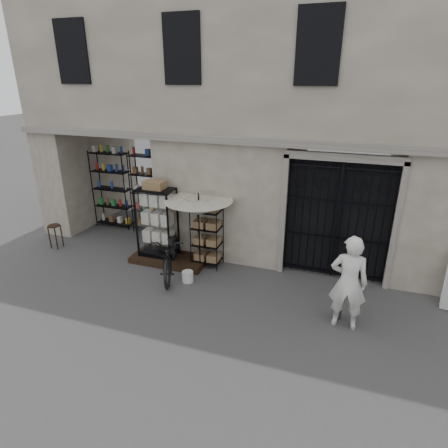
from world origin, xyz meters
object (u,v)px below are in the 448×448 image
at_px(wooden_stool, 56,236).
at_px(shopkeeper, 342,325).
at_px(steel_bollard, 339,302).
at_px(display_cabinet, 157,226).
at_px(market_umbrella, 199,204).
at_px(wire_rack, 207,237).
at_px(bicycle, 173,273).
at_px(white_bucket, 188,276).

bearing_deg(wooden_stool, shopkeeper, -7.74).
relative_size(steel_bollard, shopkeeper, 0.41).
xyz_separation_m(display_cabinet, market_umbrella, (1.21, -0.05, 0.77)).
bearing_deg(shopkeeper, wooden_stool, -7.15).
relative_size(display_cabinet, steel_bollard, 2.50).
bearing_deg(display_cabinet, steel_bollard, -15.37).
xyz_separation_m(display_cabinet, shopkeeper, (4.85, -1.39, -0.98)).
distance_m(wire_rack, bicycle, 1.25).
xyz_separation_m(wooden_stool, shopkeeper, (8.02, -1.09, -0.36)).
bearing_deg(display_cabinet, white_bucket, -35.77).
height_order(market_umbrella, wooden_stool, market_umbrella).
xyz_separation_m(wire_rack, bicycle, (-0.67, -0.69, -0.79)).
bearing_deg(white_bucket, bicycle, 154.48).
distance_m(bicycle, steel_bollard, 4.12).
bearing_deg(market_umbrella, steel_bollard, -17.85).
height_order(display_cabinet, white_bucket, display_cabinet).
bearing_deg(white_bucket, steel_bollard, -5.74).
relative_size(wire_rack, market_umbrella, 0.67).
distance_m(display_cabinet, steel_bollard, 4.91).
bearing_deg(steel_bollard, wire_rack, 158.94).
bearing_deg(bicycle, steel_bollard, -27.68).
relative_size(market_umbrella, shopkeeper, 1.24).
relative_size(market_umbrella, wooden_stool, 3.50).
xyz_separation_m(bicycle, shopkeeper, (4.17, -0.81, 0.00)).
bearing_deg(wire_rack, bicycle, -148.01).
distance_m(display_cabinet, wooden_stool, 3.25).
height_order(bicycle, wooden_stool, bicycle).
height_order(bicycle, shopkeeper, bicycle).
distance_m(market_umbrella, wooden_stool, 4.61).
xyz_separation_m(market_umbrella, white_bucket, (-0.00, -0.78, -1.61)).
xyz_separation_m(market_umbrella, steel_bollard, (3.52, -1.13, -1.34)).
bearing_deg(white_bucket, shopkeeper, -8.66).
xyz_separation_m(steel_bollard, shopkeeper, (0.11, -0.20, -0.40)).
height_order(white_bucket, bicycle, bicycle).
height_order(wire_rack, market_umbrella, market_umbrella).
distance_m(white_bucket, steel_bollard, 3.55).
relative_size(display_cabinet, wire_rack, 1.23).
height_order(white_bucket, shopkeeper, white_bucket).
relative_size(bicycle, steel_bollard, 2.68).
height_order(bicycle, steel_bollard, bicycle).
distance_m(market_umbrella, shopkeeper, 4.25).
height_order(wire_rack, shopkeeper, wire_rack).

